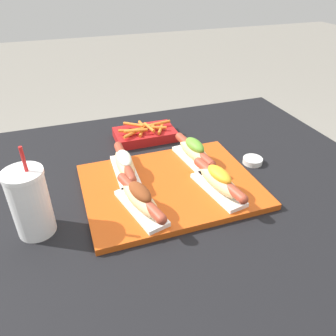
% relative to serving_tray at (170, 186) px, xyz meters
% --- Properties ---
extents(ground_plane, '(12.00, 12.00, 0.00)m').
position_rel_serving_tray_xyz_m(ground_plane, '(-0.05, -0.01, -0.71)').
color(ground_plane, gray).
extents(patio_table, '(1.43, 1.11, 0.71)m').
position_rel_serving_tray_xyz_m(patio_table, '(-0.05, -0.01, -0.36)').
color(patio_table, black).
rests_on(patio_table, ground_plane).
extents(serving_tray, '(0.49, 0.37, 0.02)m').
position_rel_serving_tray_xyz_m(serving_tray, '(0.00, 0.00, 0.00)').
color(serving_tray, '#CC4C14').
rests_on(serving_tray, patio_table).
extents(hot_dog_0, '(0.10, 0.22, 0.07)m').
position_rel_serving_tray_xyz_m(hot_dog_0, '(-0.11, -0.08, 0.04)').
color(hot_dog_0, white).
rests_on(hot_dog_0, serving_tray).
extents(hot_dog_1, '(0.09, 0.22, 0.07)m').
position_rel_serving_tray_xyz_m(hot_dog_1, '(0.11, -0.08, 0.04)').
color(hot_dog_1, white).
rests_on(hot_dog_1, serving_tray).
extents(hot_dog_2, '(0.06, 0.23, 0.06)m').
position_rel_serving_tray_xyz_m(hot_dog_2, '(-0.11, 0.09, 0.04)').
color(hot_dog_2, white).
rests_on(hot_dog_2, serving_tray).
extents(hot_dog_3, '(0.08, 0.23, 0.07)m').
position_rel_serving_tray_xyz_m(hot_dog_3, '(0.11, 0.09, 0.04)').
color(hot_dog_3, white).
rests_on(hot_dog_3, serving_tray).
extents(sauce_bowl, '(0.06, 0.06, 0.02)m').
position_rel_serving_tray_xyz_m(sauce_bowl, '(0.30, 0.04, 0.00)').
color(sauce_bowl, white).
rests_on(sauce_bowl, patio_table).
extents(drink_cup, '(0.09, 0.09, 0.23)m').
position_rel_serving_tray_xyz_m(drink_cup, '(-0.36, -0.06, 0.08)').
color(drink_cup, white).
rests_on(drink_cup, patio_table).
extents(fries_basket, '(0.22, 0.13, 0.06)m').
position_rel_serving_tray_xyz_m(fries_basket, '(0.02, 0.32, 0.01)').
color(fries_basket, '#B21919').
rests_on(fries_basket, patio_table).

